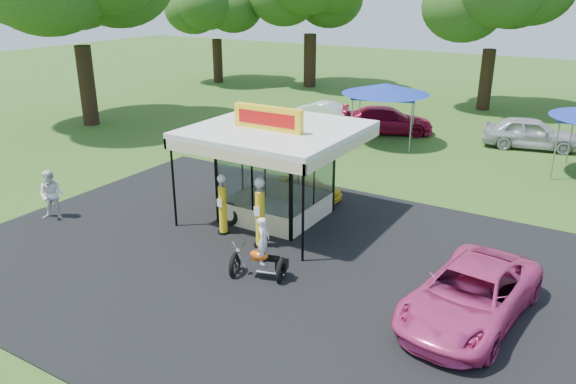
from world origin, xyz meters
name	(u,v)px	position (x,y,z in m)	size (l,w,h in m)	color
ground	(241,292)	(0.00, 0.00, 0.00)	(120.00, 120.00, 0.00)	#385B1C
asphalt_apron	(279,263)	(0.00, 2.00, 0.02)	(20.00, 14.00, 0.04)	black
gas_station_kiosk	(276,171)	(-2.00, 4.99, 1.78)	(5.40, 5.40, 4.18)	white
gas_pump_left	(223,206)	(-2.76, 2.83, 1.02)	(0.40, 0.40, 2.13)	black
gas_pump_right	(260,215)	(-1.13, 2.65, 1.13)	(0.44, 0.44, 2.36)	black
motorcycle	(262,254)	(0.05, 0.96, 0.77)	(1.75, 1.21, 1.98)	black
spare_tires	(230,214)	(-3.08, 3.63, 0.38)	(0.93, 0.59, 0.78)	black
kiosk_car	(307,187)	(-2.00, 7.20, 0.48)	(1.13, 2.82, 0.96)	yellow
pink_sedan	(470,295)	(5.69, 1.93, 0.70)	(2.34, 5.07, 1.41)	#CF387B
spectator_west	(52,195)	(-8.79, 0.69, 0.92)	(0.89, 0.70, 1.84)	white
bg_car_a	(330,115)	(-6.75, 18.38, 0.69)	(1.46, 4.19, 1.38)	white
bg_car_b	(387,120)	(-3.27, 18.66, 0.74)	(2.07, 5.09, 1.48)	maroon
bg_car_c	(531,133)	(4.22, 19.57, 0.80)	(1.89, 4.70, 1.60)	#B3B4B8
tent_west	(386,89)	(-2.64, 16.52, 2.87)	(4.54, 4.54, 3.17)	gray
oak_far_a	(215,4)	(-22.31, 27.55, 6.43)	(8.52, 8.52, 10.10)	black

